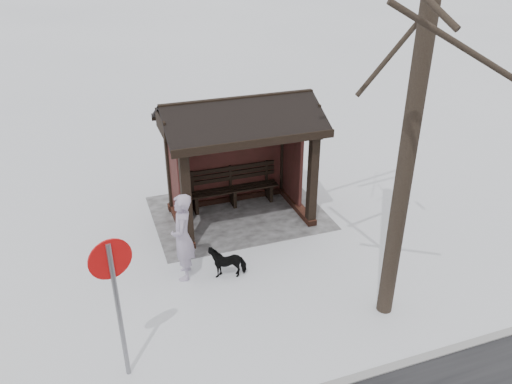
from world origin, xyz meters
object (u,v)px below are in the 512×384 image
at_px(bus_shelter, 237,133).
at_px(road_sign, 114,282).
at_px(dog, 227,261).
at_px(pedestrian, 183,237).

relative_size(bus_shelter, road_sign, 1.42).
relative_size(dog, road_sign, 0.30).
distance_m(dog, road_sign, 3.37).
xyz_separation_m(bus_shelter, road_sign, (3.25, 4.30, -0.35)).
height_order(bus_shelter, pedestrian, bus_shelter).
bearing_deg(bus_shelter, dog, 67.11).
xyz_separation_m(dog, road_sign, (2.27, 1.99, 1.49)).
relative_size(pedestrian, dog, 2.43).
relative_size(pedestrian, road_sign, 0.74).
bearing_deg(road_sign, bus_shelter, -143.03).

